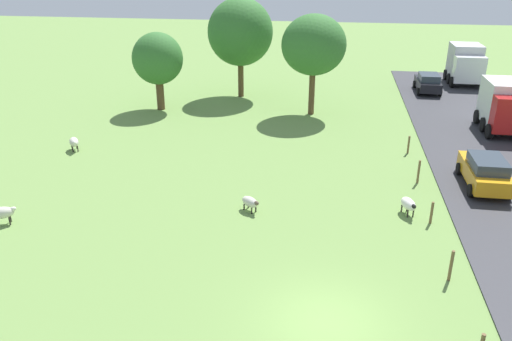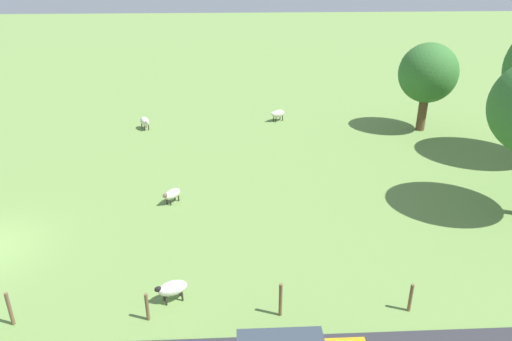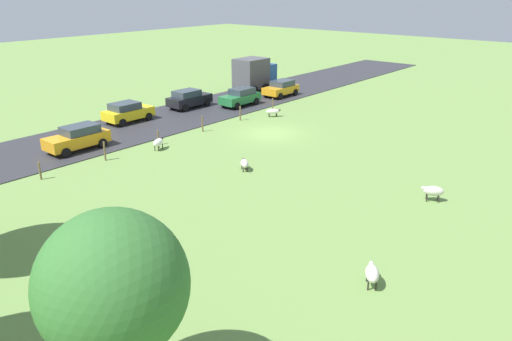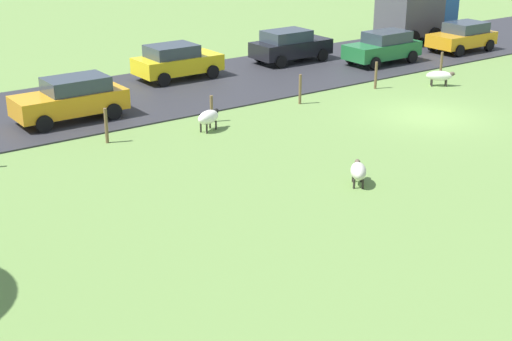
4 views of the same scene
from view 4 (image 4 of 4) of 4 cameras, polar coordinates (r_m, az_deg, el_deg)
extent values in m
plane|color=#6B8E47|center=(30.08, 13.27, 4.15)|extent=(160.00, 160.00, 0.00)
cube|color=#2D2D33|center=(36.70, 2.18, 7.72)|extent=(8.00, 80.00, 0.06)
ellipsoid|color=white|center=(27.32, -3.75, 4.17)|extent=(0.85, 1.16, 0.51)
ellipsoid|color=black|center=(27.67, -3.14, 4.65)|extent=(0.26, 0.31, 0.20)
cylinder|color=#2D2823|center=(27.73, -3.61, 3.64)|extent=(0.07, 0.07, 0.34)
cylinder|color=#2D2823|center=(27.57, -3.14, 3.55)|extent=(0.07, 0.07, 0.34)
cylinder|color=#2D2823|center=(27.29, -4.33, 3.34)|extent=(0.07, 0.07, 0.34)
cylinder|color=#2D2823|center=(27.13, -3.85, 3.24)|extent=(0.07, 0.07, 0.34)
ellipsoid|color=beige|center=(22.35, 7.98, -0.04)|extent=(1.05, 0.98, 0.47)
ellipsoid|color=brown|center=(22.75, 7.91, 0.62)|extent=(0.32, 0.30, 0.20)
cylinder|color=#2D2823|center=(22.70, 7.57, -0.55)|extent=(0.07, 0.07, 0.29)
cylinder|color=#2D2823|center=(22.72, 8.22, -0.56)|extent=(0.07, 0.07, 0.29)
cylinder|color=#2D2823|center=(22.21, 7.65, -1.05)|extent=(0.07, 0.07, 0.29)
cylinder|color=#2D2823|center=(22.23, 8.32, -1.06)|extent=(0.07, 0.07, 0.29)
ellipsoid|color=white|center=(34.89, 14.09, 7.17)|extent=(1.11, 1.19, 0.45)
ellipsoid|color=brown|center=(34.96, 15.02, 7.28)|extent=(0.31, 0.31, 0.20)
cylinder|color=#2D2823|center=(35.14, 14.54, 6.68)|extent=(0.07, 0.07, 0.31)
cylinder|color=#2D2823|center=(34.90, 14.61, 6.58)|extent=(0.07, 0.07, 0.31)
cylinder|color=#2D2823|center=(35.03, 13.49, 6.73)|extent=(0.07, 0.07, 0.31)
cylinder|color=#2D2823|center=(34.79, 13.54, 6.63)|extent=(0.07, 0.07, 0.31)
cylinder|color=brown|center=(36.99, 14.24, 8.07)|extent=(0.12, 0.12, 1.15)
cylinder|color=brown|center=(33.79, 9.32, 7.33)|extent=(0.12, 0.12, 1.24)
cylinder|color=brown|center=(30.91, 3.46, 6.34)|extent=(0.12, 0.12, 1.27)
cylinder|color=brown|center=(28.45, -3.49, 4.83)|extent=(0.12, 0.12, 1.05)
cylinder|color=brown|center=(26.44, -11.59, 3.44)|extent=(0.12, 0.12, 1.28)
cube|color=#1E4C99|center=(46.32, 13.79, 11.99)|extent=(2.53, 1.20, 2.30)
cube|color=#4C4C51|center=(44.61, 11.90, 12.30)|extent=(2.53, 3.26, 3.05)
cylinder|color=black|center=(47.32, 12.50, 10.85)|extent=(0.30, 0.96, 0.96)
cylinder|color=black|center=(45.70, 14.87, 10.31)|extent=(0.30, 0.96, 0.96)
cylinder|color=black|center=(46.29, 11.30, 10.73)|extent=(0.30, 0.96, 0.96)
cylinder|color=black|center=(44.63, 13.68, 10.18)|extent=(0.30, 0.96, 0.96)
cylinder|color=black|center=(45.01, 9.70, 10.55)|extent=(0.30, 0.96, 0.96)
cylinder|color=black|center=(43.30, 12.08, 9.99)|extent=(0.30, 0.96, 0.96)
cube|color=orange|center=(42.89, 15.72, 9.83)|extent=(1.88, 3.90, 0.69)
cube|color=#333D47|center=(43.00, 16.05, 10.68)|extent=(1.65, 2.14, 0.56)
cylinder|color=black|center=(41.40, 15.56, 8.98)|extent=(0.22, 0.64, 0.64)
cylinder|color=black|center=(42.58, 13.59, 9.47)|extent=(0.22, 0.64, 0.64)
cylinder|color=black|center=(43.37, 17.72, 9.27)|extent=(0.22, 0.64, 0.64)
cylinder|color=black|center=(44.50, 15.78, 9.75)|extent=(0.22, 0.64, 0.64)
cube|color=yellow|center=(35.21, -6.11, 8.26)|extent=(1.93, 4.04, 0.75)
cube|color=#333D47|center=(34.93, -6.59, 9.24)|extent=(1.70, 2.22, 0.56)
cylinder|color=black|center=(36.75, -5.06, 8.23)|extent=(0.22, 0.64, 0.64)
cylinder|color=black|center=(35.14, -3.42, 7.69)|extent=(0.22, 0.64, 0.64)
cylinder|color=black|center=(35.51, -8.72, 7.63)|extent=(0.22, 0.64, 0.64)
cylinder|color=black|center=(33.85, -7.20, 7.05)|extent=(0.22, 0.64, 0.64)
cube|color=black|center=(38.72, 2.75, 9.52)|extent=(1.84, 4.21, 0.78)
cube|color=#333D47|center=(38.40, 2.39, 10.44)|extent=(1.62, 2.32, 0.56)
cylinder|color=black|center=(40.34, 3.47, 9.40)|extent=(0.22, 0.64, 0.64)
cylinder|color=black|center=(38.96, 5.19, 8.95)|extent=(0.22, 0.64, 0.64)
cylinder|color=black|center=(38.70, 0.27, 8.95)|extent=(0.22, 0.64, 0.64)
cylinder|color=black|center=(37.26, 1.96, 8.47)|extent=(0.22, 0.64, 0.64)
cube|color=#237238|center=(38.81, 9.79, 9.24)|extent=(1.74, 4.11, 0.74)
cube|color=#333D47|center=(38.90, 10.18, 10.22)|extent=(1.54, 2.26, 0.56)
cylinder|color=black|center=(37.35, 9.24, 8.25)|extent=(0.22, 0.64, 0.64)
cylinder|color=black|center=(38.57, 7.41, 8.74)|extent=(0.22, 0.64, 0.64)
cylinder|color=black|center=(39.25, 12.06, 8.66)|extent=(0.22, 0.64, 0.64)
cylinder|color=black|center=(40.41, 10.23, 9.13)|extent=(0.22, 0.64, 0.64)
cube|color=orange|center=(29.28, -14.32, 5.17)|extent=(1.80, 4.29, 0.78)
cube|color=#333D47|center=(29.22, -13.85, 6.55)|extent=(1.58, 2.36, 0.56)
cylinder|color=black|center=(28.11, -16.18, 3.52)|extent=(0.22, 0.64, 0.64)
cylinder|color=black|center=(29.75, -17.40, 4.33)|extent=(0.22, 0.64, 0.64)
cylinder|color=black|center=(29.10, -11.04, 4.55)|extent=(0.22, 0.64, 0.64)
cylinder|color=black|center=(30.69, -12.49, 5.28)|extent=(0.22, 0.64, 0.64)
camera|label=1|loc=(40.35, 29.13, 22.45)|focal=35.96mm
camera|label=2|loc=(37.84, -19.56, 24.17)|focal=33.94mm
camera|label=3|loc=(8.16, -157.11, -1.70)|focal=34.56mm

